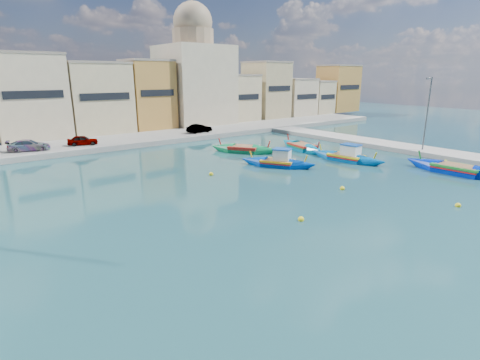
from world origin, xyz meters
name	(u,v)px	position (x,y,z in m)	size (l,w,h in m)	color
ground	(380,201)	(0.00, 0.00, 0.00)	(160.00, 160.00, 0.00)	#112D35
north_quay	(163,137)	(0.00, 32.00, 0.30)	(80.00, 8.00, 0.60)	gray
north_townhouses	(179,96)	(6.68, 39.36, 5.00)	(83.20, 7.87, 10.19)	tan
church_block	(194,74)	(10.00, 40.00, 8.41)	(10.00, 10.00, 19.10)	#C2B191
quay_street_lamp	(427,113)	(17.44, 6.00, 4.34)	(1.18, 0.16, 8.00)	#595B60
parked_cars	(101,138)	(-8.55, 30.50, 1.17)	(24.63, 2.56, 1.16)	#4C1919
luzzu_turquoise_cabin	(346,158)	(8.31, 8.96, 0.32)	(2.84, 8.43, 2.65)	#00529C
luzzu_blue_cabin	(278,163)	(1.36, 11.43, 0.32)	(5.26, 7.25, 2.60)	#0039A2
luzzu_cyan_mid	(302,148)	(9.01, 15.52, 0.26)	(3.69, 8.48, 2.44)	#006B96
luzzu_green	(244,150)	(2.95, 18.50, 0.27)	(6.07, 7.65, 2.48)	#0B753F
luzzu_blue_south	(457,170)	(11.73, 0.04, 0.28)	(2.38, 9.27, 2.66)	#0021A9
mooring_buoys	(334,177)	(2.08, 5.55, 0.08)	(22.60, 22.04, 0.36)	yellow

